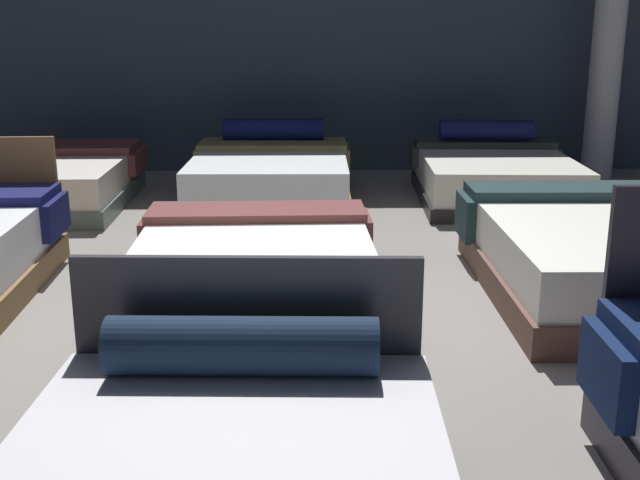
# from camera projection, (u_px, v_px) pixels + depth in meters

# --- Properties ---
(ground_plane) EXTENTS (18.00, 18.00, 0.02)m
(ground_plane) POSITION_uv_depth(u_px,v_px,m) (262.00, 312.00, 4.85)
(ground_plane) COLOR gray
(showroom_back_wall) EXTENTS (18.00, 0.06, 3.50)m
(showroom_back_wall) POSITION_uv_depth(u_px,v_px,m) (278.00, 23.00, 9.13)
(showroom_back_wall) COLOR #333D4C
(showroom_back_wall) RESTS_ON ground_plane
(bed_4) EXTENTS (1.65, 2.00, 0.45)m
(bed_4) POSITION_uv_depth(u_px,v_px,m) (254.00, 269.00, 5.03)
(bed_4) COLOR black
(bed_4) RESTS_ON ground_plane
(bed_5) EXTENTS (1.60, 2.18, 0.57)m
(bed_5) POSITION_uv_depth(u_px,v_px,m) (602.00, 257.00, 5.10)
(bed_5) COLOR brown
(bed_5) RESTS_ON ground_plane
(bed_6) EXTENTS (1.60, 2.04, 0.53)m
(bed_6) POSITION_uv_depth(u_px,v_px,m) (50.00, 181.00, 7.66)
(bed_6) COLOR #4A5B54
(bed_6) RESTS_ON ground_plane
(bed_7) EXTENTS (1.63, 2.04, 0.76)m
(bed_7) POSITION_uv_depth(u_px,v_px,m) (270.00, 177.00, 7.78)
(bed_7) COLOR brown
(bed_7) RESTS_ON ground_plane
(bed_8) EXTENTS (1.65, 2.06, 0.75)m
(bed_8) POSITION_uv_depth(u_px,v_px,m) (495.00, 176.00, 7.86)
(bed_8) COLOR black
(bed_8) RESTS_ON ground_plane
(support_pillar) EXTENTS (0.35, 0.35, 3.50)m
(support_pillar) POSITION_uv_depth(u_px,v_px,m) (610.00, 23.00, 8.66)
(support_pillar) COLOR silver
(support_pillar) RESTS_ON ground_plane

